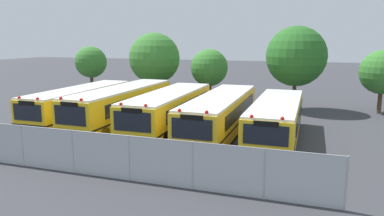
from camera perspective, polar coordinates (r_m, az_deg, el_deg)
name	(u,v)px	position (r m, az deg, el deg)	size (l,w,h in m)	color
ground_plane	(170,131)	(23.20, -3.46, -3.66)	(160.00, 160.00, 0.00)	#38383D
school_bus_0	(81,104)	(26.33, -17.29, 0.67)	(2.50, 10.36, 2.62)	yellow
school_bus_1	(122,105)	(24.43, -11.08, 0.42)	(2.57, 11.00, 2.80)	yellow
school_bus_2	(169,110)	(22.65, -3.64, -0.35)	(2.66, 10.31, 2.70)	yellow
school_bus_3	(220,114)	(21.73, 4.54, -0.91)	(2.52, 11.14, 2.63)	yellow
school_bus_4	(277,119)	(21.10, 13.34, -1.71)	(2.53, 10.26, 2.51)	yellow
tree_0	(91,62)	(38.72, -15.82, 7.09)	(3.24, 3.24, 5.16)	#4C3823
tree_1	(154,58)	(34.04, -6.02, 8.01)	(4.78, 4.78, 6.48)	#4C3823
tree_2	(210,68)	(32.63, 2.88, 6.37)	(3.37, 3.37, 5.00)	#4C3823
tree_3	(294,56)	(30.57, 15.92, 7.98)	(4.90, 4.90, 6.93)	#4C3823
chainlink_fence	(100,154)	(15.80, -14.42, -7.12)	(19.42, 0.07, 1.97)	#9EA0A3
traffic_cone	(14,149)	(20.68, -26.47, -5.93)	(0.37, 0.37, 0.48)	#EA5914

